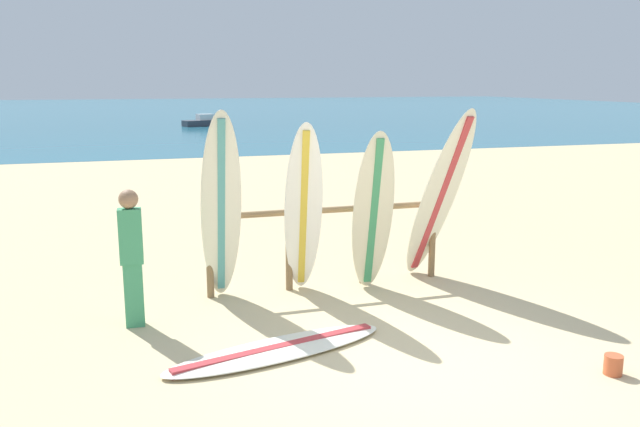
# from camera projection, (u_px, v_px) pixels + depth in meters

# --- Properties ---
(ground_plane) EXTENTS (120.00, 120.00, 0.00)m
(ground_plane) POSITION_uv_depth(u_px,v_px,m) (424.00, 367.00, 6.21)
(ground_plane) COLOR #D3BC8C
(ocean_water) EXTENTS (120.00, 80.00, 0.01)m
(ocean_water) POSITION_uv_depth(u_px,v_px,m) (148.00, 110.00, 60.54)
(ocean_water) COLOR teal
(ocean_water) RESTS_ON ground
(surfboard_rack) EXTENTS (3.17, 0.09, 1.18)m
(surfboard_rack) POSITION_uv_depth(u_px,v_px,m) (327.00, 232.00, 8.51)
(surfboard_rack) COLOR olive
(surfboard_rack) RESTS_ON ground
(surfboard_leaning_far_left) EXTENTS (0.52, 0.82, 2.39)m
(surfboard_leaning_far_left) POSITION_uv_depth(u_px,v_px,m) (221.00, 208.00, 7.76)
(surfboard_leaning_far_left) COLOR silver
(surfboard_leaning_far_left) RESTS_ON ground
(surfboard_leaning_left) EXTENTS (0.63, 1.02, 2.24)m
(surfboard_leaning_left) POSITION_uv_depth(u_px,v_px,m) (303.00, 211.00, 7.96)
(surfboard_leaning_left) COLOR white
(surfboard_leaning_left) RESTS_ON ground
(surfboard_leaning_center_left) EXTENTS (0.57, 0.62, 2.11)m
(surfboard_leaning_center_left) POSITION_uv_depth(u_px,v_px,m) (373.00, 213.00, 8.18)
(surfboard_leaning_center_left) COLOR beige
(surfboard_leaning_center_left) RESTS_ON ground
(surfboard_leaning_center) EXTENTS (0.80, 1.27, 2.38)m
(surfboard_leaning_center) POSITION_uv_depth(u_px,v_px,m) (439.00, 197.00, 8.56)
(surfboard_leaning_center) COLOR silver
(surfboard_leaning_center) RESTS_ON ground
(surfboard_lying_on_sand) EXTENTS (2.48, 1.16, 0.08)m
(surfboard_lying_on_sand) POSITION_uv_depth(u_px,v_px,m) (278.00, 349.00, 6.53)
(surfboard_lying_on_sand) COLOR white
(surfboard_lying_on_sand) RESTS_ON ground
(beachgoer_standing) EXTENTS (0.26, 0.21, 1.54)m
(beachgoer_standing) POSITION_uv_depth(u_px,v_px,m) (132.00, 252.00, 7.09)
(beachgoer_standing) COLOR #3F9966
(beachgoer_standing) RESTS_ON ground
(small_boat_offshore) EXTENTS (2.85, 1.68, 0.71)m
(small_boat_offshore) POSITION_uv_depth(u_px,v_px,m) (205.00, 122.00, 39.36)
(small_boat_offshore) COLOR #333842
(small_boat_offshore) RESTS_ON ocean_water
(sand_bucket) EXTENTS (0.17, 0.17, 0.19)m
(sand_bucket) POSITION_uv_depth(u_px,v_px,m) (613.00, 365.00, 6.04)
(sand_bucket) COLOR #CC5933
(sand_bucket) RESTS_ON ground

